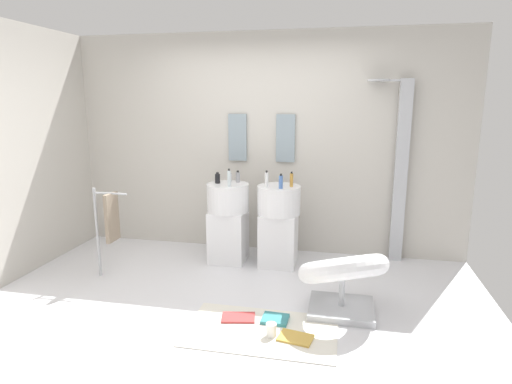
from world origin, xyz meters
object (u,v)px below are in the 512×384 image
object	(u,v)px
magazine_red	(238,318)
soap_bottle_amber	(291,180)
soap_bottle_white	(267,180)
soap_bottle_grey	(238,177)
towel_rack	(109,219)
pedestal_sink_right	(279,223)
coffee_mug	(271,330)
soap_bottle_blue	(281,182)
lounge_chair	(343,274)
soap_bottle_black	(218,178)
shower_column	(400,168)
soap_bottle_clear	(229,178)
pedestal_sink_left	(228,220)
magazine_teal	(275,319)
magazine_ochre	(295,338)

from	to	relation	value
magazine_red	soap_bottle_amber	size ratio (longest dim) A/B	1.70
soap_bottle_white	soap_bottle_grey	bearing A→B (deg)	150.45
soap_bottle_grey	towel_rack	bearing A→B (deg)	-144.60
pedestal_sink_right	coffee_mug	world-z (taller)	pedestal_sink_right
soap_bottle_blue	lounge_chair	bearing A→B (deg)	-51.74
soap_bottle_blue	soap_bottle_black	world-z (taller)	soap_bottle_blue
lounge_chair	coffee_mug	bearing A→B (deg)	-134.90
soap_bottle_black	pedestal_sink_right	bearing A→B (deg)	-1.53
soap_bottle_black	shower_column	bearing A→B (deg)	11.27
soap_bottle_clear	towel_rack	bearing A→B (deg)	-153.94
soap_bottle_black	coffee_mug	bearing A→B (deg)	-60.12
soap_bottle_blue	soap_bottle_grey	bearing A→B (deg)	154.75
coffee_mug	soap_bottle_amber	distance (m)	1.77
soap_bottle_grey	pedestal_sink_left	bearing A→B (deg)	-126.52
magazine_teal	coffee_mug	distance (m)	0.25
soap_bottle_grey	soap_bottle_clear	bearing A→B (deg)	-96.34
soap_bottle_white	towel_rack	bearing A→B (deg)	-158.20
soap_bottle_clear	lounge_chair	bearing A→B (deg)	-34.09
magazine_teal	pedestal_sink_right	bearing A→B (deg)	99.92
magazine_teal	soap_bottle_blue	xyz separation A→B (m)	(-0.14, 1.15, 0.95)
soap_bottle_clear	soap_bottle_blue	bearing A→B (deg)	2.00
pedestal_sink_right	soap_bottle_black	distance (m)	0.85
soap_bottle_grey	magazine_ochre	bearing A→B (deg)	-62.19
soap_bottle_grey	soap_bottle_black	world-z (taller)	soap_bottle_grey
pedestal_sink_right	magazine_red	bearing A→B (deg)	-95.96
soap_bottle_amber	magazine_ochre	bearing A→B (deg)	-81.09
lounge_chair	soap_bottle_blue	size ratio (longest dim) A/B	6.68
pedestal_sink_right	magazine_ochre	distance (m)	1.64
soap_bottle_white	pedestal_sink_right	bearing A→B (deg)	37.02
shower_column	soap_bottle_black	bearing A→B (deg)	-168.73
magazine_red	magazine_teal	world-z (taller)	magazine_teal
soap_bottle_white	coffee_mug	bearing A→B (deg)	-78.00
pedestal_sink_right	soap_bottle_black	bearing A→B (deg)	178.47
coffee_mug	soap_bottle_grey	world-z (taller)	soap_bottle_grey
coffee_mug	soap_bottle_black	size ratio (longest dim) A/B	0.85
pedestal_sink_right	soap_bottle_white	size ratio (longest dim) A/B	5.56
magazine_red	soap_bottle_white	bearing A→B (deg)	78.19
lounge_chair	magazine_red	bearing A→B (deg)	-159.42
pedestal_sink_left	soap_bottle_white	distance (m)	0.68
soap_bottle_grey	soap_bottle_clear	world-z (taller)	soap_bottle_clear
magazine_teal	pedestal_sink_left	bearing A→B (deg)	122.66
shower_column	towel_rack	xyz separation A→B (m)	(-2.94, -1.12, -0.45)
shower_column	coffee_mug	size ratio (longest dim) A/B	19.33
pedestal_sink_right	soap_bottle_grey	distance (m)	0.70
pedestal_sink_left	coffee_mug	bearing A→B (deg)	-63.41
magazine_ochre	soap_bottle_amber	size ratio (longest dim) A/B	1.59
soap_bottle_clear	magazine_teal	bearing A→B (deg)	-58.34
soap_bottle_white	soap_bottle_amber	bearing A→B (deg)	17.22
magazine_ochre	coffee_mug	size ratio (longest dim) A/B	2.47
towel_rack	lounge_chair	bearing A→B (deg)	-6.96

